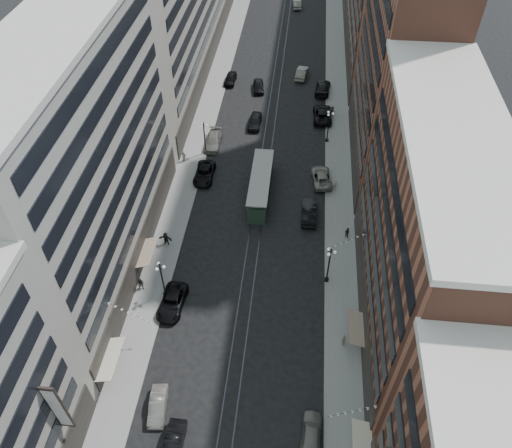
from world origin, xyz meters
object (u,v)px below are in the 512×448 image
at_px(car_8, 213,141).
at_px(pedestrian_9, 332,112).
at_px(car_11, 321,177).
at_px(pedestrian_5, 166,239).
at_px(car_5, 173,445).
at_px(car_14, 302,73).
at_px(car_13, 255,121).
at_px(pedestrian_6, 184,156).
at_px(car_10, 309,212).
at_px(lamppost_se_mid, 329,125).
at_px(lamppost_sw_mid, 204,137).
at_px(car_extra_0, 297,4).
at_px(car_12, 323,88).
at_px(pedestrian_8, 335,184).
at_px(car_2, 172,302).
at_px(streetcar, 260,186).
at_px(pedestrian_4, 344,339).
at_px(pedestrian_2, 141,284).
at_px(car_7, 204,173).
at_px(car_9, 230,79).
at_px(car_extra_2, 322,114).
at_px(car_1, 158,406).
at_px(lamppost_sw_far, 162,279).
at_px(lamppost_se_far, 329,264).
at_px(car_4, 311,433).
at_px(car_extra_1, 259,86).
at_px(pedestrian_7, 347,232).

height_order(car_8, pedestrian_9, pedestrian_9).
distance_m(car_11, pedestrian_5, 24.05).
bearing_deg(car_5, pedestrian_9, 75.59).
bearing_deg(car_11, car_14, -89.90).
xyz_separation_m(car_13, pedestrian_6, (-9.58, -10.55, 0.19)).
bearing_deg(car_10, pedestrian_5, 21.22).
distance_m(lamppost_se_mid, car_14, 20.62).
bearing_deg(lamppost_sw_mid, car_extra_0, 78.75).
distance_m(lamppost_se_mid, car_12, 15.18).
relative_size(lamppost_sw_mid, pedestrian_8, 3.61).
height_order(car_12, pedestrian_6, pedestrian_6).
xyz_separation_m(car_8, pedestrian_5, (-2.47, -21.41, 0.29)).
bearing_deg(car_2, streetcar, 71.52).
height_order(pedestrian_4, pedestrian_5, pedestrian_5).
relative_size(pedestrian_2, car_14, 0.35).
distance_m(car_7, car_10, 16.59).
bearing_deg(car_9, car_13, -63.15).
distance_m(car_9, car_extra_2, 19.64).
bearing_deg(pedestrian_5, car_1, -70.62).
height_order(car_7, car_extra_0, car_extra_0).
relative_size(streetcar, car_10, 2.25).
bearing_deg(car_5, pedestrian_8, 68.59).
relative_size(streetcar, car_14, 2.32).
relative_size(pedestrian_6, pedestrian_9, 0.93).
distance_m(lamppost_sw_far, lamppost_sw_mid, 27.00).
bearing_deg(lamppost_se_mid, car_1, -109.44).
relative_size(lamppost_se_far, car_4, 1.21).
relative_size(lamppost_sw_mid, car_extra_2, 0.87).
height_order(car_4, car_9, car_9).
xyz_separation_m(lamppost_sw_far, lamppost_sw_mid, (0.00, 27.00, 0.00)).
relative_size(pedestrian_2, car_7, 0.32).
relative_size(streetcar, car_extra_0, 2.36).
height_order(streetcar, car_4, streetcar).
distance_m(car_11, car_12, 24.80).
distance_m(car_4, pedestrian_5, 29.11).
distance_m(lamppost_sw_mid, lamppost_se_mid, 19.07).
bearing_deg(car_extra_2, car_2, 65.44).
distance_m(lamppost_se_far, car_4, 18.70).
distance_m(pedestrian_2, car_extra_2, 43.12).
xyz_separation_m(pedestrian_9, car_extra_2, (-1.57, -0.47, -0.22)).
bearing_deg(car_14, car_extra_1, 42.99).
xyz_separation_m(car_1, car_10, (13.60, 28.01, 0.18)).
relative_size(lamppost_se_mid, car_7, 0.97).
relative_size(lamppost_se_far, car_2, 0.99).
height_order(car_7, car_11, car_7).
relative_size(lamppost_sw_mid, car_12, 0.91).
height_order(lamppost_sw_mid, pedestrian_5, lamppost_sw_mid).
bearing_deg(lamppost_sw_far, car_11, 51.60).
bearing_deg(pedestrian_6, pedestrian_7, 156.47).
height_order(streetcar, pedestrian_4, streetcar).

